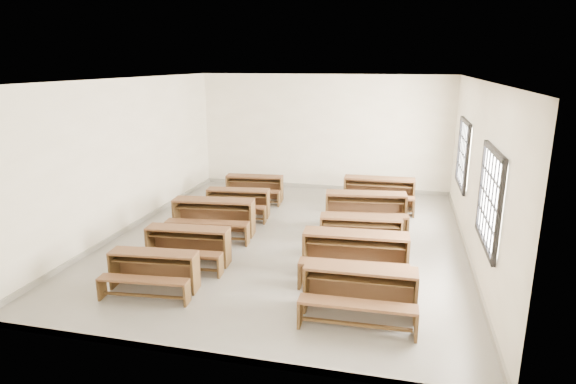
% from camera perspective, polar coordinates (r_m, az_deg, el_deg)
% --- Properties ---
extents(room, '(8.50, 8.50, 3.20)m').
position_cam_1_polar(room, '(9.36, 0.54, 6.73)').
color(room, gray).
rests_on(room, ground).
extents(desk_set_0, '(1.46, 0.85, 0.63)m').
position_cam_1_polar(desk_set_0, '(7.97, -15.69, -8.70)').
color(desk_set_0, brown).
rests_on(desk_set_0, ground).
extents(desk_set_1, '(1.54, 0.89, 0.67)m').
position_cam_1_polar(desk_set_1, '(8.81, -11.84, -5.97)').
color(desk_set_1, brown).
rests_on(desk_set_1, ground).
extents(desk_set_2, '(1.77, 1.05, 0.76)m').
position_cam_1_polar(desk_set_2, '(10.14, -8.85, -2.66)').
color(desk_set_2, brown).
rests_on(desk_set_2, ground).
extents(desk_set_3, '(1.52, 0.91, 0.65)m').
position_cam_1_polar(desk_set_3, '(11.28, -5.97, -1.05)').
color(desk_set_3, brown).
rests_on(desk_set_3, ground).
extents(desk_set_4, '(1.53, 0.90, 0.66)m').
position_cam_1_polar(desk_set_4, '(12.56, -4.02, 0.69)').
color(desk_set_4, brown).
rests_on(desk_set_4, ground).
extents(desk_set_5, '(1.61, 0.86, 0.72)m').
position_cam_1_polar(desk_set_5, '(7.01, 8.49, -11.25)').
color(desk_set_5, brown).
rests_on(desk_set_5, ground).
extents(desk_set_6, '(1.79, 1.00, 0.78)m').
position_cam_1_polar(desk_set_6, '(8.13, 7.96, -7.11)').
color(desk_set_6, brown).
rests_on(desk_set_6, ground).
extents(desk_set_7, '(1.61, 0.95, 0.69)m').
position_cam_1_polar(desk_set_7, '(9.25, 8.60, -4.66)').
color(desk_set_7, brown).
rests_on(desk_set_7, ground).
extents(desk_set_8, '(1.83, 1.10, 0.78)m').
position_cam_1_polar(desk_set_8, '(10.58, 9.18, -1.85)').
color(desk_set_8, brown).
rests_on(desk_set_8, ground).
extents(desk_set_9, '(1.73, 0.92, 0.77)m').
position_cam_1_polar(desk_set_9, '(12.04, 10.71, 0.14)').
color(desk_set_9, brown).
rests_on(desk_set_9, ground).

